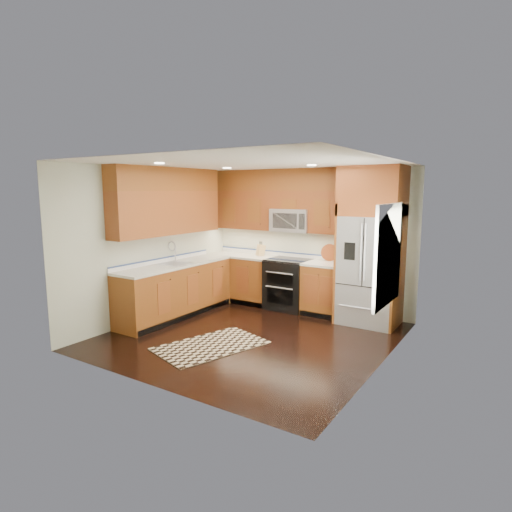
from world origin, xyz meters
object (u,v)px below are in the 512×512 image
Objects in this scene: refrigerator at (371,246)px; utensil_crock at (339,257)px; rug at (211,345)px; range at (288,284)px; knife_block at (261,250)px.

utensil_crock is (-0.58, 0.09, -0.24)m from refrigerator.
refrigerator is at bearing 73.47° from rug.
refrigerator is at bearing -1.40° from range.
utensil_crock reaches higher than range.
knife_block reaches higher than rug.
knife_block is at bearing 176.22° from refrigerator.
refrigerator reaches higher than rug.
knife_block is 1.64m from utensil_crock.
refrigerator reaches higher than utensil_crock.
utensil_crock is at bearing 2.91° from range.
rug is at bearing -74.71° from knife_block.
knife_block is 0.78× the size of utensil_crock.
refrigerator is 3.05m from rug.
refrigerator is at bearing -8.57° from utensil_crock.
utensil_crock is (1.64, -0.06, 0.01)m from knife_block.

